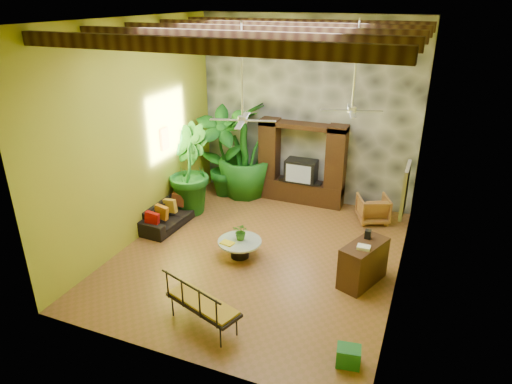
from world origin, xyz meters
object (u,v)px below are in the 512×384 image
at_px(entertainment_center, 301,169).
at_px(tall_plant_a, 222,153).
at_px(ceiling_fan_back, 353,100).
at_px(coffee_table, 240,246).
at_px(side_console, 363,263).
at_px(ceiling_fan_front, 242,109).
at_px(green_bin, 348,356).
at_px(iron_bench, 201,303).
at_px(tall_plant_b, 188,170).
at_px(wicker_armchair, 373,209).
at_px(tall_plant_c, 244,150).
at_px(sofa, 171,214).

distance_m(entertainment_center, tall_plant_a, 2.30).
bearing_deg(ceiling_fan_back, coffee_table, -143.39).
bearing_deg(side_console, ceiling_fan_front, -154.52).
bearing_deg(green_bin, side_console, 95.10).
bearing_deg(ceiling_fan_front, green_bin, -38.46).
relative_size(tall_plant_a, iron_bench, 1.69).
distance_m(tall_plant_a, iron_bench, 5.89).
distance_m(ceiling_fan_back, tall_plant_b, 4.75).
relative_size(iron_bench, green_bin, 4.07).
bearing_deg(side_console, tall_plant_b, -176.82).
height_order(wicker_armchair, tall_plant_c, tall_plant_c).
bearing_deg(coffee_table, wicker_armchair, 49.58).
bearing_deg(wicker_armchair, side_console, 70.69).
xyz_separation_m(tall_plant_c, side_console, (3.99, -3.18, -0.91)).
bearing_deg(iron_bench, tall_plant_c, 125.13).
xyz_separation_m(tall_plant_b, iron_bench, (2.58, -4.12, -0.64)).
xyz_separation_m(iron_bench, green_bin, (2.57, 0.11, -0.38)).
relative_size(ceiling_fan_back, sofa, 0.97).
relative_size(wicker_armchair, green_bin, 2.02).
xyz_separation_m(sofa, side_console, (5.00, -0.77, 0.17)).
xyz_separation_m(entertainment_center, wicker_armchair, (2.10, -0.50, -0.62)).
bearing_deg(green_bin, tall_plant_c, 127.14).
bearing_deg(sofa, wicker_armchair, -63.11).
relative_size(wicker_armchair, tall_plant_a, 0.29).
xyz_separation_m(ceiling_fan_back, iron_bench, (-1.61, -3.90, -2.86)).
height_order(wicker_armchair, green_bin, wicker_armchair).
relative_size(ceiling_fan_front, tall_plant_c, 0.68).
distance_m(wicker_armchair, iron_bench, 5.74).
xyz_separation_m(tall_plant_c, coffee_table, (1.28, -3.21, -1.10)).
bearing_deg(tall_plant_a, ceiling_fan_back, -21.39).
height_order(wicker_armchair, coffee_table, wicker_armchair).
bearing_deg(ceiling_fan_back, tall_plant_a, 158.61).
bearing_deg(side_console, entertainment_center, 146.51).
distance_m(ceiling_fan_front, coffee_table, 3.15).
xyz_separation_m(ceiling_fan_front, tall_plant_c, (-1.44, 3.35, -2.04)).
relative_size(sofa, coffee_table, 1.96).
relative_size(entertainment_center, tall_plant_b, 1.02).
bearing_deg(sofa, tall_plant_b, -0.49).
relative_size(side_console, green_bin, 2.97).
relative_size(ceiling_fan_back, side_console, 1.66).
relative_size(ceiling_fan_front, side_console, 1.66).
distance_m(tall_plant_a, green_bin, 7.23).
distance_m(ceiling_fan_front, tall_plant_a, 4.27).
distance_m(entertainment_center, side_console, 4.13).
bearing_deg(green_bin, coffee_table, 141.42).
bearing_deg(iron_bench, tall_plant_b, 141.14).
bearing_deg(tall_plant_b, tall_plant_c, 58.14).
bearing_deg(ceiling_fan_front, wicker_armchair, 52.84).
height_order(wicker_armchair, tall_plant_b, tall_plant_b).
bearing_deg(entertainment_center, side_console, -55.12).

